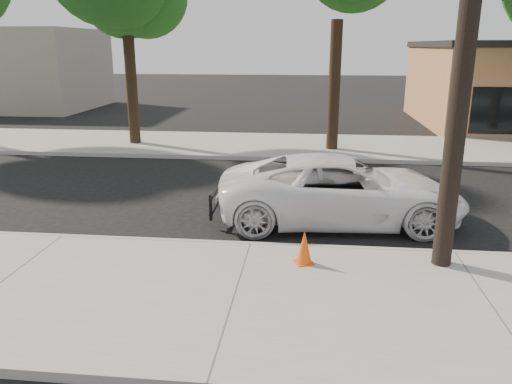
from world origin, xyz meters
TOP-DOWN VIEW (x-y plane):
  - ground at (0.00, 0.00)m, footprint 120.00×120.00m
  - near_sidewalk at (0.00, -4.30)m, footprint 90.00×4.40m
  - far_sidewalk at (0.00, 8.50)m, footprint 90.00×5.00m
  - curb_near at (0.00, -2.10)m, footprint 90.00×0.12m
  - police_cruiser at (1.90, -0.19)m, footprint 5.80×3.00m
  - traffic_cone at (1.09, -2.95)m, footprint 0.42×0.42m

SIDE VIEW (x-z plane):
  - ground at x=0.00m, z-range 0.00..0.00m
  - near_sidewalk at x=0.00m, z-range 0.00..0.15m
  - far_sidewalk at x=0.00m, z-range 0.00..0.15m
  - curb_near at x=0.00m, z-range -0.01..0.15m
  - traffic_cone at x=1.09m, z-range 0.14..0.77m
  - police_cruiser at x=1.90m, z-range 0.00..1.56m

